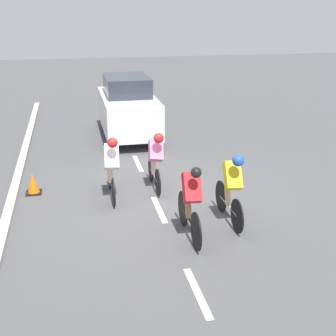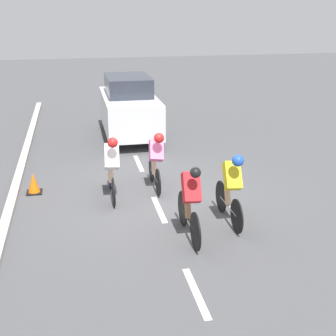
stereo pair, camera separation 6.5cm
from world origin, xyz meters
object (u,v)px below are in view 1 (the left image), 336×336
at_px(support_car, 128,107).
at_px(traffic_cone, 33,184).
at_px(cyclist_yellow, 232,186).
at_px(cyclist_red, 191,201).
at_px(cyclist_pink, 156,158).
at_px(cyclist_white, 111,165).

xyz_separation_m(support_car, traffic_cone, (2.85, 4.46, -0.79)).
xyz_separation_m(cyclist_yellow, traffic_cone, (4.06, -2.47, -0.58)).
relative_size(cyclist_red, cyclist_pink, 1.09).
relative_size(cyclist_yellow, traffic_cone, 3.49).
bearing_deg(cyclist_white, cyclist_yellow, 141.51).
distance_m(cyclist_red, cyclist_yellow, 1.08).
bearing_deg(cyclist_pink, traffic_cone, -6.53).
bearing_deg(support_car, cyclist_white, 78.64).
xyz_separation_m(cyclist_pink, traffic_cone, (2.90, -0.33, -0.56)).
relative_size(cyclist_yellow, cyclist_pink, 1.07).
height_order(cyclist_white, cyclist_yellow, cyclist_yellow).
bearing_deg(cyclist_red, support_car, -88.14).
relative_size(support_car, traffic_cone, 7.90).
bearing_deg(support_car, cyclist_red, 91.86).
xyz_separation_m(cyclist_white, cyclist_pink, (-1.08, -0.36, -0.02)).
bearing_deg(cyclist_yellow, cyclist_white, -38.49).
bearing_deg(cyclist_pink, support_car, -89.41).
relative_size(cyclist_red, cyclist_white, 1.04).
xyz_separation_m(cyclist_yellow, cyclist_pink, (1.16, -2.14, -0.03)).
xyz_separation_m(cyclist_red, cyclist_yellow, (-0.97, -0.47, 0.04)).
xyz_separation_m(cyclist_red, traffic_cone, (3.09, -2.94, -0.54)).
bearing_deg(cyclist_white, traffic_cone, -20.83).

